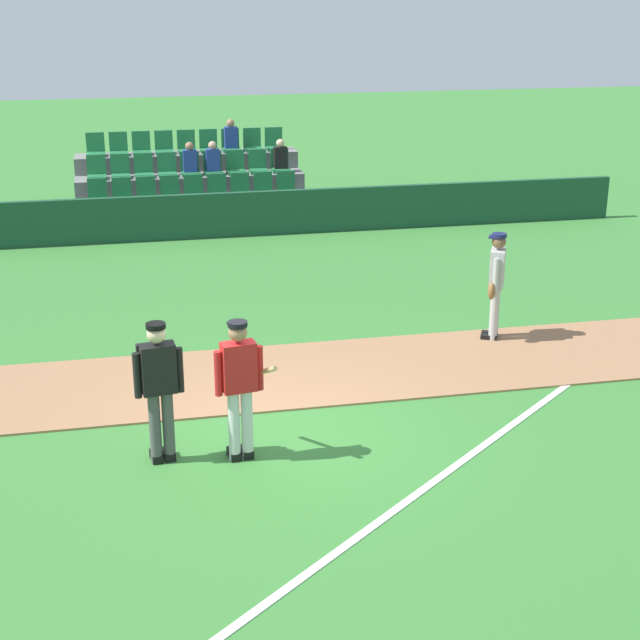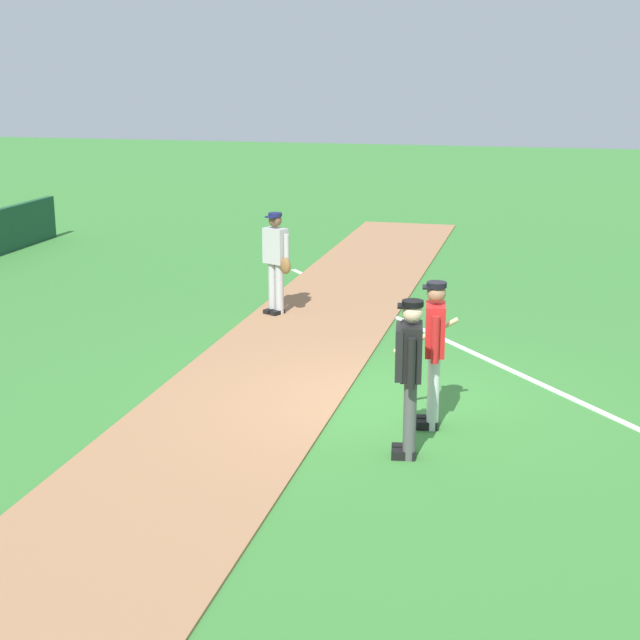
{
  "view_description": "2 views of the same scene",
  "coord_description": "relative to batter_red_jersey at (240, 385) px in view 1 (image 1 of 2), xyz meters",
  "views": [
    {
      "loc": [
        -1.72,
        -10.92,
        5.4
      ],
      "look_at": [
        0.81,
        0.91,
        1.16
      ],
      "focal_mm": 53.57,
      "sensor_mm": 36.0,
      "label": 1
    },
    {
      "loc": [
        -10.86,
        -1.82,
        4.14
      ],
      "look_at": [
        0.19,
        0.92,
        1.03
      ],
      "focal_mm": 52.53,
      "sensor_mm": 36.0,
      "label": 2
    }
  ],
  "objects": [
    {
      "name": "dugout_fence",
      "position": [
        0.48,
        10.84,
        -0.46
      ],
      "size": [
        20.0,
        0.16,
        1.02
      ],
      "primitive_type": "cube",
      "color": "#19472D",
      "rests_on": "ground"
    },
    {
      "name": "batter_red_jersey",
      "position": [
        0.0,
        0.0,
        0.0
      ],
      "size": [
        0.72,
        0.75,
        1.76
      ],
      "color": "silver",
      "rests_on": "ground"
    },
    {
      "name": "foul_line_chalk",
      "position": [
        3.48,
        0.11,
        -0.96
      ],
      "size": [
        9.3,
        7.74,
        0.01
      ],
      "primitive_type": "cube",
      "rotation": [
        0.0,
        0.0,
        0.69
      ],
      "color": "white",
      "rests_on": "ground"
    },
    {
      "name": "umpire_home_plate",
      "position": [
        -0.93,
        0.15,
        0.03
      ],
      "size": [
        0.58,
        0.35,
        1.76
      ],
      "color": "#4C4C4C",
      "rests_on": "ground"
    },
    {
      "name": "stadium_bleachers",
      "position": [
        0.5,
        12.71,
        -0.35
      ],
      "size": [
        5.55,
        2.95,
        2.3
      ],
      "color": "slate",
      "rests_on": "ground"
    },
    {
      "name": "infield_dirt_path",
      "position": [
        0.48,
        2.44,
        -0.95
      ],
      "size": [
        28.0,
        2.44,
        0.03
      ],
      "primitive_type": "cube",
      "color": "#9E704C",
      "rests_on": "ground"
    },
    {
      "name": "runner_grey_jersey",
      "position": [
        4.51,
        3.25,
        -0.01
      ],
      "size": [
        0.45,
        0.61,
        1.76
      ],
      "color": "#B2B2B2",
      "rests_on": "ground"
    },
    {
      "name": "ground_plane",
      "position": [
        0.48,
        0.61,
        -0.97
      ],
      "size": [
        80.0,
        80.0,
        0.0
      ],
      "primitive_type": "plane",
      "color": "#387A33"
    }
  ]
}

